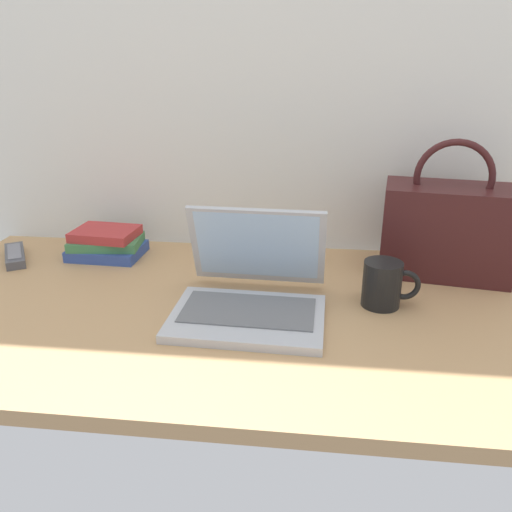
{
  "coord_description": "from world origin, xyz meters",
  "views": [
    {
      "loc": [
        0.1,
        -0.97,
        0.54
      ],
      "look_at": [
        -0.01,
        0.0,
        0.15
      ],
      "focal_mm": 35.59,
      "sensor_mm": 36.0,
      "label": 1
    }
  ],
  "objects": [
    {
      "name": "desk",
      "position": [
        0.0,
        0.0,
        0.01
      ],
      "size": [
        1.6,
        0.76,
        0.03
      ],
      "color": "tan",
      "rests_on": "ground"
    },
    {
      "name": "laptop",
      "position": [
        -0.02,
        -0.01,
        0.07
      ],
      "size": [
        0.32,
        0.3,
        0.21
      ],
      "color": "#B2B5BA",
      "rests_on": "desk"
    },
    {
      "name": "coffee_mug",
      "position": [
        0.26,
        0.04,
        0.08
      ],
      "size": [
        0.12,
        0.08,
        0.1
      ],
      "color": "black",
      "rests_on": "desk"
    },
    {
      "name": "remote_control_near",
      "position": [
        -0.68,
        0.2,
        0.04
      ],
      "size": [
        0.12,
        0.16,
        0.02
      ],
      "color": "#4C4C51",
      "rests_on": "desk"
    },
    {
      "name": "handbag",
      "position": [
        0.43,
        0.24,
        0.15
      ],
      "size": [
        0.32,
        0.2,
        0.33
      ],
      "color": "#3F1919",
      "rests_on": "desk"
    },
    {
      "name": "book_stack",
      "position": [
        -0.44,
        0.26,
        0.07
      ],
      "size": [
        0.19,
        0.14,
        0.08
      ],
      "color": "#334C99",
      "rests_on": "desk"
    }
  ]
}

